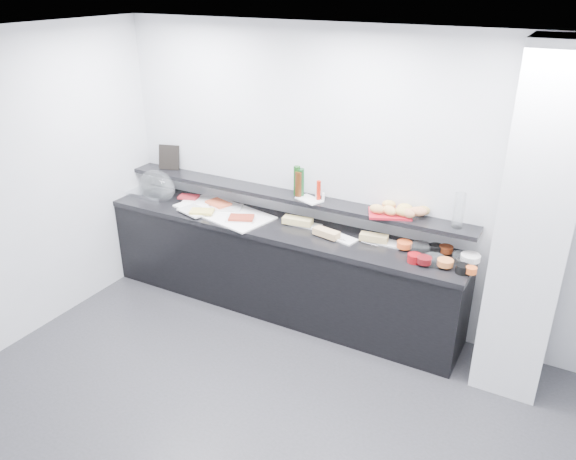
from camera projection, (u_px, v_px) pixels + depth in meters
The scene contains 58 objects.
ground at pixel (246, 444), 4.00m from camera, with size 5.00×5.00×0.00m, color #2D2D30.
back_wall at pixel (361, 182), 5.04m from camera, with size 5.00×0.02×2.70m, color silver.
ceiling at pixel (229, 50), 2.88m from camera, with size 5.00×5.00×0.00m, color white.
column at pixel (535, 230), 4.10m from camera, with size 0.50×0.50×2.70m, color white.
buffet_cabinet at pixel (278, 269), 5.49m from camera, with size 3.60×0.60×0.85m, color black.
counter_top at pixel (278, 227), 5.30m from camera, with size 3.62×0.62×0.05m, color black.
wall_shelf at pixel (286, 196), 5.33m from camera, with size 3.60×0.25×0.04m, color black.
cloche_base at pixel (151, 193), 6.00m from camera, with size 0.44×0.29×0.04m, color silver.
cloche_dome at pixel (157, 186), 5.89m from camera, with size 0.47×0.31×0.34m, color white.
linen_runner at pixel (224, 212), 5.56m from camera, with size 1.02×0.48×0.01m, color white.
platter_meat_a at pixel (199, 200), 5.81m from camera, with size 0.30×0.20×0.01m, color white.
food_meat_a at pixel (189, 197), 5.84m from camera, with size 0.20×0.13×0.02m, color maroon.
platter_salmon at pixel (226, 207), 5.63m from camera, with size 0.31×0.21×0.01m, color silver.
food_salmon at pixel (218, 203), 5.68m from camera, with size 0.25×0.16×0.02m, color #E2542E.
platter_cheese at pixel (194, 211), 5.54m from camera, with size 0.32×0.21×0.01m, color silver.
food_cheese at pixel (202, 211), 5.48m from camera, with size 0.23×0.14×0.02m, color #E0C957.
platter_meat_b at pixel (240, 219), 5.36m from camera, with size 0.26×0.17×0.01m, color white.
food_meat_b at pixel (241, 218), 5.34m from camera, with size 0.23×0.15×0.02m, color maroon.
sandwich_plate_left at pixel (305, 225), 5.27m from camera, with size 0.30×0.13×0.01m, color silver.
sandwich_food_left at pixel (298, 221), 5.26m from camera, with size 0.28×0.11×0.06m, color #D9C171.
tongs_left at pixel (306, 226), 5.21m from camera, with size 0.01×0.01×0.16m, color silver.
sandwich_plate_mid at pixel (339, 237), 5.02m from camera, with size 0.34×0.15×0.01m, color white.
sandwich_food_mid at pixel (326, 233), 5.02m from camera, with size 0.25×0.09×0.06m, color tan.
tongs_mid at pixel (337, 239), 4.97m from camera, with size 0.01×0.01×0.16m, color #B8BAC0.
sandwich_plate_right at pixel (384, 242), 4.93m from camera, with size 0.32×0.14×0.01m, color silver.
sandwich_food_right at pixel (374, 238), 4.93m from camera, with size 0.24×0.09×0.06m, color tan.
tongs_right at pixel (369, 244), 4.87m from camera, with size 0.01×0.01×0.16m, color silver.
bowl_glass_fruit at pixel (420, 248), 4.76m from camera, with size 0.18×0.18×0.07m, color white.
fill_glass_fruit at pixel (404, 244), 4.80m from camera, with size 0.13×0.13×0.05m, color #EE5620.
bowl_black_jam at pixel (436, 249), 4.75m from camera, with size 0.12×0.12×0.07m, color black.
fill_black_jam at pixel (446, 249), 4.72m from camera, with size 0.12×0.12×0.05m, color #511E0B.
bowl_glass_cream at pixel (464, 259), 4.58m from camera, with size 0.19×0.19×0.07m, color silver.
fill_glass_cream at pixel (470, 257), 4.58m from camera, with size 0.16×0.16×0.05m, color white.
bowl_red_jam at pixel (414, 258), 4.59m from camera, with size 0.11×0.11×0.07m, color maroon.
fill_red_jam at pixel (424, 260), 4.54m from camera, with size 0.12×0.12×0.05m, color #520B0F.
bowl_glass_salmon at pixel (434, 260), 4.56m from camera, with size 0.16×0.16×0.07m, color white.
fill_glass_salmon at pixel (445, 263), 4.50m from camera, with size 0.13×0.13×0.05m, color #CD6C32.
bowl_black_fruit at pixel (463, 269), 4.42m from camera, with size 0.11×0.11×0.07m, color black.
fill_black_fruit at pixel (471, 270), 4.38m from camera, with size 0.09×0.09×0.05m, color #D9561D.
framed_print at pixel (169, 157), 5.96m from camera, with size 0.23×0.02×0.26m, color black.
print_art at pixel (169, 155), 6.02m from camera, with size 0.17×0.00×0.22m, color #C7A68F.
condiment_tray at pixel (309, 200), 5.18m from camera, with size 0.24×0.15×0.01m, color silver.
bottle_green_a at pixel (301, 182), 5.21m from camera, with size 0.06×0.06×0.26m, color #113E1A.
bottle_brown at pixel (298, 184), 5.19m from camera, with size 0.06×0.06×0.24m, color #3C1E0B.
bottle_green_b at pixel (297, 181), 5.22m from camera, with size 0.06×0.06×0.28m, color #103B10.
bottle_hot at pixel (319, 190), 5.13m from camera, with size 0.04×0.04×0.18m, color #B01D0C.
shaker_salt at pixel (323, 196), 5.14m from camera, with size 0.03×0.03×0.07m, color silver.
shaker_pepper at pixel (317, 194), 5.19m from camera, with size 0.03×0.03×0.07m, color silver.
bread_tray at pixel (390, 214), 4.86m from camera, with size 0.36×0.25×0.02m, color #B01321.
bread_roll_nw at pixel (389, 205), 4.92m from camera, with size 0.12×0.08×0.08m, color #D8AD52.
bread_roll_n at pixel (405, 208), 4.85m from camera, with size 0.14×0.09×0.08m, color gold.
bread_roll_ne at pixel (423, 210), 4.80m from camera, with size 0.12×0.08×0.08m, color #AC8641.
bread_roll_sw at pixel (377, 209), 4.83m from camera, with size 0.14×0.09×0.08m, color #BE8B48.
bread_roll_s at pixel (389, 210), 4.80m from camera, with size 0.13×0.09×0.08m, color tan.
bread_roll_se at pixel (409, 213), 4.74m from camera, with size 0.12×0.08×0.08m, color #BF7849.
bread_roll_midw at pixel (403, 212), 4.78m from camera, with size 0.15×0.09×0.08m, color #B99446.
bread_roll_mide at pixel (418, 211), 4.78m from camera, with size 0.15×0.10×0.08m, color #C17649.
carafe at pixel (459, 211), 4.57m from camera, with size 0.09×0.09×0.30m, color silver.
Camera 1 is at (1.71, -2.49, 3.06)m, focal length 35.00 mm.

